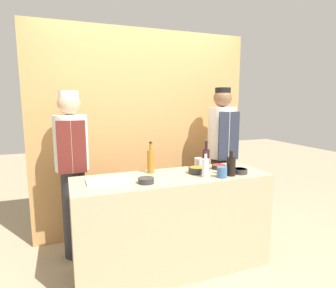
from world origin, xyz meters
TOP-DOWN VIEW (x-y plane):
  - ground_plane at (0.00, 0.00)m, footprint 14.00×14.00m
  - cabinet_wall at (0.00, 0.97)m, footprint 2.59×0.18m
  - counter at (0.00, 0.00)m, footprint 1.80×0.60m
  - sauce_bowl_green at (0.63, -0.14)m, footprint 0.14×0.14m
  - sauce_bowl_brown at (-0.29, -0.13)m, footprint 0.14×0.14m
  - sauce_bowl_orange at (0.25, 0.01)m, footprint 0.15×0.15m
  - sauce_bowl_red at (0.54, 0.09)m, footprint 0.14×0.14m
  - cutting_board at (-0.58, 0.03)m, footprint 0.36×0.22m
  - bottle_clear at (0.26, -0.14)m, footprint 0.06×0.06m
  - bottle_wine at (0.38, 0.07)m, footprint 0.07×0.07m
  - bottle_soy at (0.51, -0.17)m, footprint 0.08×0.08m
  - bottle_amber at (-0.15, 0.18)m, footprint 0.07×0.07m
  - cup_steel at (0.37, 0.22)m, footprint 0.08×0.08m
  - cup_blue at (0.40, -0.20)m, footprint 0.09×0.09m
  - chef_left at (-0.85, 0.55)m, footprint 0.32×0.32m
  - chef_right at (0.85, 0.55)m, footprint 0.33×0.33m

SIDE VIEW (x-z plane):
  - ground_plane at x=0.00m, z-range 0.00..0.00m
  - counter at x=0.00m, z-range 0.00..0.90m
  - cutting_board at x=-0.58m, z-range 0.90..0.92m
  - chef_left at x=-0.85m, z-range 0.09..1.77m
  - sauce_bowl_red at x=0.54m, z-range 0.91..0.95m
  - sauce_bowl_green at x=0.63m, z-range 0.91..0.95m
  - sauce_bowl_brown at x=-0.29m, z-range 0.91..0.95m
  - sauce_bowl_orange at x=0.25m, z-range 0.91..0.97m
  - cup_blue at x=0.40m, z-range 0.90..1.00m
  - cup_steel at x=0.37m, z-range 0.90..1.00m
  - chef_right at x=0.85m, z-range 0.09..1.82m
  - bottle_clear at x=0.26m, z-range 0.88..1.11m
  - bottle_soy at x=0.51m, z-range 0.88..1.12m
  - bottle_wine at x=0.38m, z-range 0.87..1.17m
  - bottle_amber at x=-0.15m, z-range 0.87..1.18m
  - cabinet_wall at x=0.00m, z-range 0.00..2.40m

